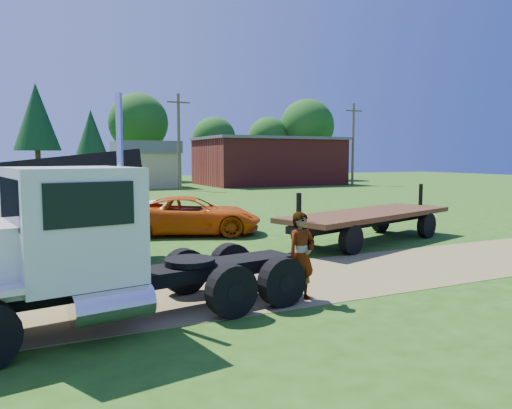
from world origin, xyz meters
name	(u,v)px	position (x,y,z in m)	size (l,w,h in m)	color
ground	(344,274)	(0.00, 0.00, 0.00)	(140.00, 140.00, 0.00)	#264910
dirt_track	(344,274)	(0.00, 0.00, 0.01)	(120.00, 4.20, 0.01)	olive
white_semi_tractor	(78,248)	(-6.82, -1.43, 1.49)	(7.38, 3.43, 4.36)	black
black_dump_truck	(19,202)	(-7.75, 4.84, 1.84)	(7.90, 3.52, 3.35)	black
orange_pickup	(192,215)	(-1.48, 8.36, 0.77)	(2.55, 5.52, 1.53)	#D8520A
flatbed_trailer	(368,219)	(3.80, 3.87, 0.86)	(8.14, 4.61, 2.00)	#3B1D12
spectator_a	(301,256)	(-2.26, -1.58, 0.97)	(0.71, 0.46, 1.94)	#999999
spectator_b	(104,227)	(-5.42, 5.03, 0.96)	(0.94, 0.73, 1.93)	#999999
brick_building	(268,161)	(18.00, 40.00, 2.66)	(15.40, 10.40, 5.30)	maroon
tan_shed	(146,164)	(4.00, 40.00, 2.42)	(6.20, 5.40, 4.70)	tan
utility_poles	(179,140)	(6.00, 35.00, 4.71)	(42.20, 0.28, 9.00)	brown
tree_row	(146,128)	(6.64, 50.73, 6.61)	(59.02, 13.02, 11.28)	#341F15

